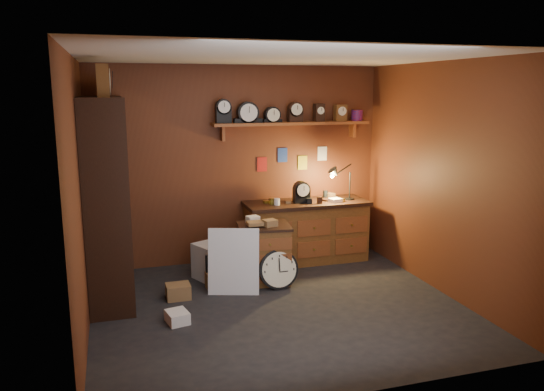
{
  "coord_description": "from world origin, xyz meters",
  "views": [
    {
      "loc": [
        -1.68,
        -5.26,
        2.38
      ],
      "look_at": [
        0.02,
        0.35,
        1.2
      ],
      "focal_mm": 35.0,
      "sensor_mm": 36.0,
      "label": 1
    }
  ],
  "objects_px": {
    "shelving_unit": "(104,190)",
    "low_cabinet": "(264,251)",
    "big_round_clock": "(279,269)",
    "workbench": "(306,228)"
  },
  "relations": [
    {
      "from": "shelving_unit",
      "to": "big_round_clock",
      "type": "height_order",
      "value": "shelving_unit"
    },
    {
      "from": "workbench",
      "to": "low_cabinet",
      "type": "distance_m",
      "value": 1.02
    },
    {
      "from": "big_round_clock",
      "to": "low_cabinet",
      "type": "bearing_deg",
      "value": 109.8
    },
    {
      "from": "low_cabinet",
      "to": "shelving_unit",
      "type": "bearing_deg",
      "value": -176.33
    },
    {
      "from": "big_round_clock",
      "to": "workbench",
      "type": "bearing_deg",
      "value": 52.6
    },
    {
      "from": "workbench",
      "to": "big_round_clock",
      "type": "height_order",
      "value": "workbench"
    },
    {
      "from": "shelving_unit",
      "to": "low_cabinet",
      "type": "xyz_separation_m",
      "value": [
        1.86,
        -0.14,
        -0.85
      ]
    },
    {
      "from": "shelving_unit",
      "to": "workbench",
      "type": "bearing_deg",
      "value": 10.53
    },
    {
      "from": "shelving_unit",
      "to": "low_cabinet",
      "type": "bearing_deg",
      "value": -4.25
    },
    {
      "from": "low_cabinet",
      "to": "big_round_clock",
      "type": "relative_size",
      "value": 1.68
    }
  ]
}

